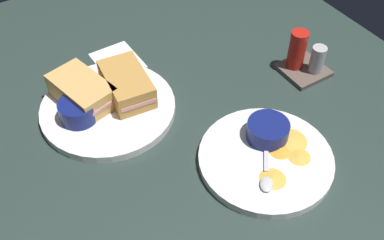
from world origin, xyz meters
The scene contains 12 objects.
ground_plane centered at (0.00, 0.00, -1.50)cm, with size 110.00×110.00×3.00cm, color #283833.
plate_sandwich_main centered at (-5.16, -8.22, 0.80)cm, with size 26.17×26.17×1.60cm, color white.
sandwich_half_near centered at (-6.15, -3.35, 4.00)cm, with size 13.97×9.02×4.80cm.
sandwich_half_far centered at (-8.88, -11.52, 4.00)cm, with size 14.53×10.43×4.80cm.
ramekin_dark_sauce centered at (-4.90, -14.11, 3.65)cm, with size 7.06×7.06×3.81cm.
spoon_by_dark_ramekin centered at (-4.96, -8.52, 1.96)cm, with size 2.23×9.87×0.80cm.
plate_chips_companion centered at (21.18, 9.85, 0.80)cm, with size 23.75×23.75×1.60cm, color white.
ramekin_light_gravy centered at (17.62, 12.81, 3.40)cm, with size 7.63×7.63×3.32cm.
spoon_by_gravy_ramekin centered at (25.11, 6.75, 1.96)cm, with size 8.67×7.27×0.80cm.
plantain_chip_scatter centered at (22.57, 13.13, 1.90)cm, with size 11.85×14.90×0.60cm.
condiment_caddy centered at (5.76, 31.76, 3.41)cm, with size 9.00×9.00×9.50cm.
paper_napkin_folded centered at (-18.19, 0.05, 0.20)cm, with size 11.00×9.00×0.40cm, color white.
Camera 1 is at (57.89, -28.52, 64.93)cm, focal length 43.59 mm.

